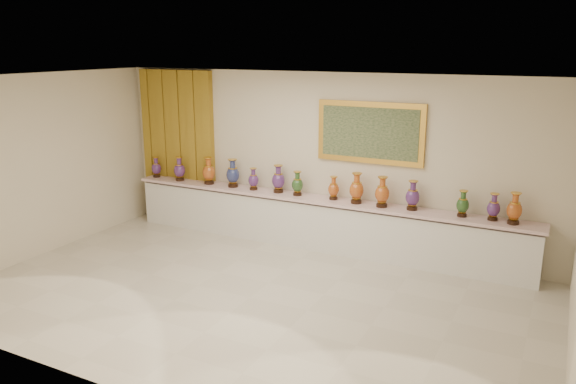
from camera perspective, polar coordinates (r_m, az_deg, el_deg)
name	(u,v)px	position (r m, az deg, el deg)	size (l,w,h in m)	color
ground	(250,297)	(8.02, -3.88, -10.64)	(8.00, 8.00, 0.00)	beige
room	(205,145)	(10.77, -8.46, 4.72)	(8.00, 8.00, 8.00)	beige
counter	(316,223)	(9.73, 2.90, -3.20)	(7.28, 0.48, 0.90)	white
vase_0	(156,168)	(11.35, -13.23, 2.37)	(0.24, 0.24, 0.40)	black
vase_1	(179,170)	(10.95, -10.97, 2.21)	(0.26, 0.26, 0.46)	black
vase_2	(209,172)	(10.58, -8.05, 2.02)	(0.31, 0.31, 0.51)	black
vase_3	(233,175)	(10.31, -5.63, 1.78)	(0.32, 0.32, 0.52)	black
vase_4	(253,180)	(10.09, -3.53, 1.22)	(0.22, 0.22, 0.40)	black
vase_5	(278,180)	(9.88, -0.99, 1.21)	(0.28, 0.28, 0.49)	black
vase_6	(297,185)	(9.69, 0.96, 0.76)	(0.23, 0.23, 0.43)	black
vase_7	(334,189)	(9.46, 4.65, 0.29)	(0.18, 0.18, 0.40)	black
vase_8	(357,190)	(9.26, 6.98, 0.24)	(0.29, 0.29, 0.51)	black
vase_9	(382,193)	(9.11, 9.55, -0.14)	(0.24, 0.24, 0.50)	black
vase_10	(413,197)	(9.05, 12.54, -0.48)	(0.22, 0.22, 0.47)	black
vase_11	(463,205)	(8.90, 17.32, -1.26)	(0.19, 0.19, 0.41)	black
vase_12	(494,208)	(8.86, 20.15, -1.56)	(0.25, 0.25, 0.41)	black
vase_13	(514,210)	(8.77, 22.01, -1.70)	(0.24, 0.24, 0.47)	black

